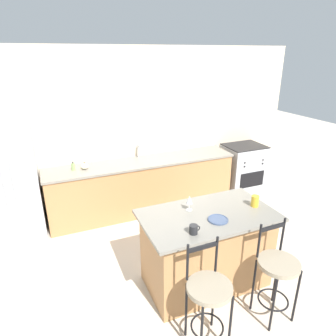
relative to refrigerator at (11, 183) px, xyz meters
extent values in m
plane|color=beige|center=(1.97, -0.32, -0.87)|extent=(18.00, 18.00, 0.00)
cube|color=beige|center=(1.97, 0.36, 0.48)|extent=(6.00, 0.07, 2.70)
cube|color=#A87547|center=(1.97, 0.04, -0.43)|extent=(3.13, 0.62, 0.87)
cube|color=gray|center=(1.97, 0.04, 0.02)|extent=(3.16, 0.66, 0.03)
cube|color=black|center=(1.97, 0.04, 0.03)|extent=(0.56, 0.34, 0.01)
cylinder|color=#ADAFB5|center=(1.97, 0.26, 0.15)|extent=(0.02, 0.02, 0.22)
cylinder|color=#ADAFB5|center=(1.97, 0.20, 0.25)|extent=(0.02, 0.12, 0.02)
cube|color=#A87547|center=(2.07, -1.94, -0.42)|extent=(1.37, 0.74, 0.89)
cube|color=gray|center=(2.07, -1.94, 0.04)|extent=(1.49, 0.86, 0.03)
cube|color=#BCBCC1|center=(0.00, 0.00, 0.00)|extent=(0.72, 0.67, 1.74)
cylinder|color=#939399|center=(-0.06, -0.35, 0.09)|extent=(0.02, 0.02, 0.66)
cylinder|color=#939399|center=(0.06, -0.35, 0.09)|extent=(0.02, 0.02, 0.66)
cube|color=#ADAFB5|center=(4.01, 0.03, -0.41)|extent=(0.73, 0.61, 0.92)
cube|color=black|center=(4.01, -0.28, -0.52)|extent=(0.53, 0.01, 0.29)
cube|color=black|center=(4.01, 0.03, 0.06)|extent=(0.73, 0.61, 0.02)
cylinder|color=black|center=(3.81, -0.29, -0.15)|extent=(0.03, 0.02, 0.03)
cylinder|color=black|center=(4.22, -0.29, -0.15)|extent=(0.03, 0.02, 0.03)
cylinder|color=black|center=(3.81, -0.29, -0.23)|extent=(0.03, 0.02, 0.03)
cylinder|color=black|center=(4.22, -0.29, -0.23)|extent=(0.03, 0.02, 0.03)
cylinder|color=black|center=(1.53, -2.81, -0.55)|extent=(0.02, 0.02, 0.63)
cylinder|color=black|center=(1.82, -2.81, -0.55)|extent=(0.02, 0.02, 0.63)
cylinder|color=black|center=(1.53, -2.52, -0.55)|extent=(0.02, 0.02, 0.63)
cylinder|color=black|center=(1.82, -2.52, -0.55)|extent=(0.02, 0.02, 0.63)
torus|color=black|center=(1.67, -2.66, -0.67)|extent=(0.31, 0.31, 0.02)
cylinder|color=gray|center=(1.67, -2.66, -0.21)|extent=(0.41, 0.41, 0.04)
cylinder|color=black|center=(1.53, -2.52, 0.00)|extent=(0.02, 0.02, 0.37)
cylinder|color=black|center=(1.82, -2.52, 0.00)|extent=(0.02, 0.02, 0.37)
cube|color=black|center=(1.67, -2.52, 0.12)|extent=(0.29, 0.02, 0.04)
cylinder|color=black|center=(2.32, -2.80, -0.55)|extent=(0.02, 0.02, 0.63)
cylinder|color=black|center=(2.61, -2.80, -0.55)|extent=(0.02, 0.02, 0.63)
cylinder|color=black|center=(2.32, -2.50, -0.55)|extent=(0.02, 0.02, 0.63)
cylinder|color=black|center=(2.61, -2.50, -0.55)|extent=(0.02, 0.02, 0.63)
torus|color=black|center=(2.46, -2.65, -0.67)|extent=(0.31, 0.31, 0.02)
cylinder|color=gray|center=(2.46, -2.65, -0.21)|extent=(0.41, 0.41, 0.04)
cylinder|color=black|center=(2.32, -2.50, 0.00)|extent=(0.02, 0.02, 0.37)
cylinder|color=black|center=(2.61, -2.50, 0.00)|extent=(0.02, 0.02, 0.37)
cube|color=black|center=(2.46, -2.50, 0.12)|extent=(0.29, 0.02, 0.04)
cylinder|color=#425170|center=(2.10, -2.09, 0.06)|extent=(0.22, 0.22, 0.01)
torus|color=#425170|center=(2.10, -2.09, 0.07)|extent=(0.21, 0.21, 0.01)
cylinder|color=white|center=(1.91, -1.78, 0.06)|extent=(0.07, 0.07, 0.00)
cylinder|color=white|center=(1.91, -1.78, 0.10)|extent=(0.01, 0.01, 0.08)
cone|color=white|center=(1.91, -1.78, 0.19)|extent=(0.07, 0.07, 0.09)
cylinder|color=#232326|center=(1.74, -2.21, 0.10)|extent=(0.09, 0.09, 0.09)
torus|color=#232326|center=(1.78, -2.21, 0.10)|extent=(0.06, 0.01, 0.06)
cylinder|color=gold|center=(2.65, -1.99, 0.12)|extent=(0.09, 0.09, 0.13)
ellipsoid|color=beige|center=(1.03, 0.03, 0.08)|extent=(0.12, 0.12, 0.09)
cylinder|color=brown|center=(1.03, 0.03, 0.14)|extent=(0.02, 0.02, 0.02)
cylinder|color=#89B260|center=(0.86, 0.05, 0.09)|extent=(0.05, 0.05, 0.11)
cylinder|color=black|center=(0.86, 0.05, 0.16)|extent=(0.02, 0.02, 0.03)
camera|label=1|loc=(0.53, -4.42, 1.72)|focal=32.00mm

